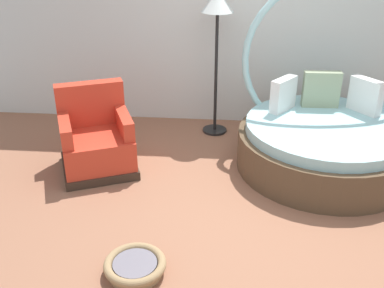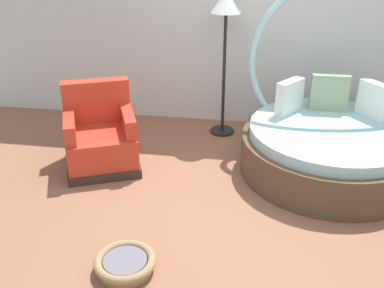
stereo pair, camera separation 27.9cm
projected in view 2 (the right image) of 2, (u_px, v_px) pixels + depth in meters
ground_plane at (252, 212)px, 4.49m from camera, size 8.00×8.00×0.02m
back_wall at (265, 26)px, 5.88m from camera, size 8.00×0.12×2.67m
round_daybed at (330, 138)px, 5.09m from camera, size 1.96×1.96×2.08m
red_armchair at (101, 138)px, 5.21m from camera, size 1.05×1.05×0.94m
pet_basket at (125, 263)px, 3.71m from camera, size 0.51×0.51×0.13m
floor_lamp at (226, 16)px, 5.46m from camera, size 0.40×0.40×1.82m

